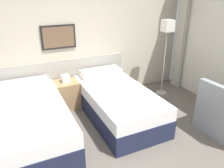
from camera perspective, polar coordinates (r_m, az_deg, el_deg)
ground_plane at (r=3.11m, az=3.47°, el=-20.51°), size 16.00×16.00×0.00m
wall_headboard at (r=4.40m, az=-10.58°, el=11.84°), size 10.00×0.10×2.70m
bed_near_door at (r=3.65m, az=-20.01°, el=-9.08°), size 1.02×1.99×0.67m
bed_near_window at (r=3.97m, az=1.23°, el=-4.75°), size 1.02×1.99×0.67m
nightstand at (r=4.37m, az=-11.69°, el=-2.56°), size 0.45×0.42×0.67m
floor_lamp at (r=4.68m, az=14.13°, el=12.23°), size 0.24×0.24×1.61m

